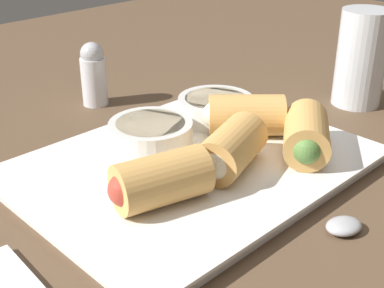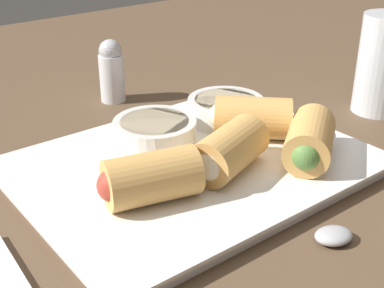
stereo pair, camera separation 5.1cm
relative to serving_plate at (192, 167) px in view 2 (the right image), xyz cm
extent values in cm
cube|color=brown|center=(-0.72, -0.59, -1.76)|extent=(180.00, 140.00, 2.00)
cube|color=white|center=(0.00, 0.00, -0.16)|extent=(31.55, 23.99, 1.20)
cube|color=white|center=(0.00, 0.00, 0.59)|extent=(32.82, 24.95, 0.30)
cylinder|color=#DBA356|center=(-6.98, -3.57, 2.91)|extent=(8.65, 6.19, 4.35)
sphere|color=#B23D2D|center=(-10.12, -2.74, 2.91)|extent=(2.82, 2.82, 2.82)
cylinder|color=#DBA356|center=(1.37, -3.76, 2.91)|extent=(8.78, 6.63, 4.35)
sphere|color=beige|center=(-1.70, -4.80, 2.91)|extent=(2.82, 2.82, 2.82)
cylinder|color=#DBA356|center=(8.21, 0.27, 2.91)|extent=(8.62, 8.55, 4.35)
sphere|color=beige|center=(5.88, 2.53, 2.91)|extent=(2.82, 2.82, 2.82)
cylinder|color=#DBA356|center=(8.86, -6.81, 2.91)|extent=(8.87, 8.05, 4.35)
sphere|color=#56843D|center=(6.21, -8.68, 2.91)|extent=(2.82, 2.82, 2.82)
cylinder|color=silver|center=(-0.70, 5.21, 2.01)|extent=(8.49, 8.49, 2.55)
cylinder|color=beige|center=(-0.70, 5.21, 3.06)|extent=(6.96, 6.96, 0.46)
cylinder|color=silver|center=(8.84, 5.23, 2.01)|extent=(8.49, 8.49, 2.55)
cylinder|color=beige|center=(8.84, 5.23, 3.06)|extent=(6.96, 6.96, 0.46)
ellipsoid|color=#B2B2B7|center=(2.14, -15.46, -0.21)|extent=(3.74, 3.26, 1.09)
cylinder|color=silver|center=(27.77, -1.49, 5.22)|extent=(6.06, 6.06, 11.95)
cylinder|color=silver|center=(3.85, 21.53, 2.27)|extent=(3.19, 3.19, 6.05)
sphere|color=#B7B7BC|center=(3.85, 21.53, 5.85)|extent=(2.87, 2.87, 2.87)
camera|label=1|loc=(-31.74, -32.50, 25.04)|focal=50.00mm
camera|label=2|loc=(-27.94, -35.82, 25.04)|focal=50.00mm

